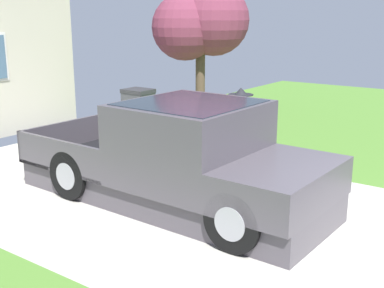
% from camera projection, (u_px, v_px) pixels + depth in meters
% --- Properties ---
extents(pickup_truck, '(2.15, 5.16, 1.64)m').
position_uv_depth(pickup_truck, '(187.00, 161.00, 7.66)').
color(pickup_truck, '#4D474F').
rests_on(pickup_truck, ground).
extents(person_with_hat, '(0.42, 0.42, 1.72)m').
position_uv_depth(person_with_hat, '(240.00, 129.00, 8.46)').
color(person_with_hat, black).
rests_on(person_with_hat, ground).
extents(handbag, '(0.34, 0.17, 0.43)m').
position_uv_depth(handbag, '(249.00, 187.00, 8.30)').
color(handbag, '#232328').
rests_on(handbag, ground).
extents(front_yard_tree, '(2.48, 2.54, 3.73)m').
position_uv_depth(front_yard_tree, '(201.00, 24.00, 14.08)').
color(front_yard_tree, brown).
rests_on(front_yard_tree, ground).
extents(wheeled_trash_bin, '(0.60, 0.72, 1.03)m').
position_uv_depth(wheeled_trash_bin, '(139.00, 107.00, 12.96)').
color(wheeled_trash_bin, '#424247').
rests_on(wheeled_trash_bin, ground).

